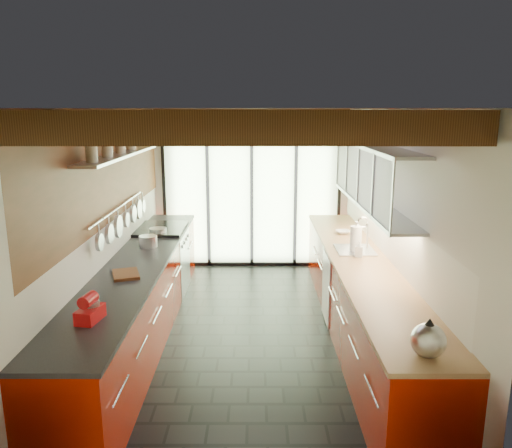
# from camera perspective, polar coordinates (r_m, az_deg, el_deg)

# --- Properties ---
(ground) EXTENTS (5.50, 5.50, 0.00)m
(ground) POSITION_cam_1_polar(r_m,az_deg,el_deg) (6.02, -0.71, -12.54)
(ground) COLOR black
(ground) RESTS_ON ground
(room_shell) EXTENTS (5.50, 5.50, 5.50)m
(room_shell) POSITION_cam_1_polar(r_m,az_deg,el_deg) (5.52, -0.76, 3.15)
(room_shell) COLOR silver
(room_shell) RESTS_ON ground
(ceiling_beams) EXTENTS (3.14, 5.06, 4.90)m
(ceiling_beams) POSITION_cam_1_polar(r_m,az_deg,el_deg) (5.82, -0.73, 11.67)
(ceiling_beams) COLOR #593316
(ceiling_beams) RESTS_ON ground
(glass_door) EXTENTS (2.95, 0.10, 2.90)m
(glass_door) POSITION_cam_1_polar(r_m,az_deg,el_deg) (8.18, -0.50, 6.41)
(glass_door) COLOR #C6EAAD
(glass_door) RESTS_ON ground
(left_counter) EXTENTS (0.68, 5.00, 0.92)m
(left_counter) POSITION_cam_1_polar(r_m,az_deg,el_deg) (5.99, -13.13, -8.23)
(left_counter) COLOR #9B1200
(left_counter) RESTS_ON ground
(range_stove) EXTENTS (0.66, 0.90, 0.97)m
(range_stove) POSITION_cam_1_polar(r_m,az_deg,el_deg) (7.33, -10.61, -4.10)
(range_stove) COLOR silver
(range_stove) RESTS_ON ground
(right_counter) EXTENTS (0.68, 5.00, 0.92)m
(right_counter) POSITION_cam_1_polar(r_m,az_deg,el_deg) (5.96, 11.74, -8.28)
(right_counter) COLOR #9B1200
(right_counter) RESTS_ON ground
(sink_assembly) EXTENTS (0.45, 0.52, 0.43)m
(sink_assembly) POSITION_cam_1_polar(r_m,az_deg,el_deg) (6.18, 11.35, -2.62)
(sink_assembly) COLOR silver
(sink_assembly) RESTS_ON right_counter
(upper_cabinets_right) EXTENTS (0.34, 3.00, 3.00)m
(upper_cabinets_right) POSITION_cam_1_polar(r_m,az_deg,el_deg) (5.94, 13.27, 5.43)
(upper_cabinets_right) COLOR silver
(upper_cabinets_right) RESTS_ON ground
(left_wall_fixtures) EXTENTS (0.28, 2.60, 0.96)m
(left_wall_fixtures) POSITION_cam_1_polar(r_m,az_deg,el_deg) (5.99, -14.99, 4.76)
(left_wall_fixtures) COLOR silver
(left_wall_fixtures) RESTS_ON ground
(stand_mixer) EXTENTS (0.19, 0.28, 0.24)m
(stand_mixer) POSITION_cam_1_polar(r_m,az_deg,el_deg) (4.31, -18.44, -9.26)
(stand_mixer) COLOR red
(stand_mixer) RESTS_ON left_counter
(pot_large) EXTENTS (0.29, 0.29, 0.14)m
(pot_large) POSITION_cam_1_polar(r_m,az_deg,el_deg) (6.35, -12.21, -1.95)
(pot_large) COLOR silver
(pot_large) RESTS_ON left_counter
(pot_small) EXTENTS (0.29, 0.29, 0.09)m
(pot_small) POSITION_cam_1_polar(r_m,az_deg,el_deg) (6.94, -11.14, -0.84)
(pot_small) COLOR silver
(pot_small) RESTS_ON left_counter
(cutting_board) EXTENTS (0.35, 0.42, 0.03)m
(cutting_board) POSITION_cam_1_polar(r_m,az_deg,el_deg) (5.33, -14.66, -5.59)
(cutting_board) COLOR brown
(cutting_board) RESTS_ON left_counter
(kettle) EXTENTS (0.28, 0.32, 0.29)m
(kettle) POSITION_cam_1_polar(r_m,az_deg,el_deg) (3.74, 19.10, -12.25)
(kettle) COLOR silver
(kettle) RESTS_ON right_counter
(paper_towel) EXTENTS (0.14, 0.14, 0.37)m
(paper_towel) POSITION_cam_1_polar(r_m,az_deg,el_deg) (6.10, 11.33, -1.71)
(paper_towel) COLOR white
(paper_towel) RESTS_ON right_counter
(soap_bottle) EXTENTS (0.11, 0.11, 0.19)m
(soap_bottle) POSITION_cam_1_polar(r_m,az_deg,el_deg) (5.91, 11.70, -2.80)
(soap_bottle) COLOR silver
(soap_bottle) RESTS_ON right_counter
(bowl) EXTENTS (0.21, 0.21, 0.05)m
(bowl) POSITION_cam_1_polar(r_m,az_deg,el_deg) (6.97, 9.90, -0.92)
(bowl) COLOR silver
(bowl) RESTS_ON right_counter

